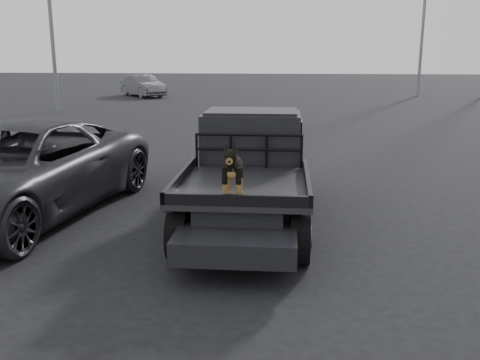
# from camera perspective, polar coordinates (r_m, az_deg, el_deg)

# --- Properties ---
(ground) EXTENTS (120.00, 120.00, 0.00)m
(ground) POSITION_cam_1_polar(r_m,az_deg,el_deg) (7.45, 1.81, -8.73)
(ground) COLOR black
(ground) RESTS_ON ground
(flatbed_ute) EXTENTS (2.00, 5.40, 0.92)m
(flatbed_ute) POSITION_cam_1_polar(r_m,az_deg,el_deg) (8.92, 0.83, -1.78)
(flatbed_ute) COLOR black
(flatbed_ute) RESTS_ON ground
(ute_cab) EXTENTS (1.72, 1.30, 0.88)m
(ute_cab) POSITION_cam_1_polar(r_m,az_deg,el_deg) (9.66, 1.25, 4.87)
(ute_cab) COLOR black
(ute_cab) RESTS_ON flatbed_ute
(headache_rack) EXTENTS (1.80, 0.08, 0.55)m
(headache_rack) POSITION_cam_1_polar(r_m,az_deg,el_deg) (8.95, 0.94, 3.09)
(headache_rack) COLOR black
(headache_rack) RESTS_ON flatbed_ute
(dog) EXTENTS (0.32, 0.60, 0.74)m
(dog) POSITION_cam_1_polar(r_m,az_deg,el_deg) (7.07, -0.75, 1.02)
(dog) COLOR black
(dog) RESTS_ON flatbed_ute
(parked_suv) EXTENTS (3.63, 6.24, 1.63)m
(parked_suv) POSITION_cam_1_polar(r_m,az_deg,el_deg) (9.96, -22.91, 0.87)
(parked_suv) COLOR #2B2B2F
(parked_suv) RESTS_ON ground
(distant_car_a) EXTENTS (3.65, 4.00, 1.33)m
(distant_car_a) POSITION_cam_1_polar(r_m,az_deg,el_deg) (34.35, -10.34, 9.87)
(distant_car_a) COLOR #4D4D52
(distant_car_a) RESTS_ON ground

